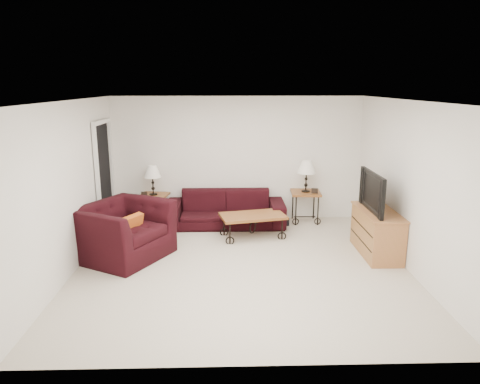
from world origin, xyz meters
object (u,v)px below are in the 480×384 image
Objects in this scene: lamp_left at (153,180)px; tv_stand at (377,232)px; armchair at (123,231)px; backpack at (282,218)px; coffee_table at (253,226)px; side_table_left at (154,209)px; lamp_right at (306,176)px; side_table_right at (305,207)px; television at (379,192)px; sofa at (226,209)px.

lamp_left is 4.32m from tv_stand.
armchair is 2.94× the size of backpack.
tv_stand reaches higher than coffee_table.
lamp_right is at bearing 0.00° from side_table_left.
lamp_left is 2.23m from coffee_table.
armchair is at bearing -96.26° from side_table_left.
armchair reaches higher than side_table_right.
television is at bearing -23.66° from coffee_table.
sofa is 2.10× the size of television.
television reaches higher than sofa.
television is (-0.02, 0.00, 0.68)m from tv_stand.
lamp_left is 0.44× the size of armchair.
side_table_left is 4.29m from tv_stand.
side_table_left is 3.11m from lamp_right.
armchair reaches higher than coffee_table.
sofa is at bearing 147.37° from tv_stand.
sofa is 1.54m from lamp_left.
coffee_table is (1.93, -0.91, -0.67)m from lamp_left.
tv_stand is at bearing -63.78° from lamp_right.
television is at bearing -60.12° from armchair.
armchair is (-1.63, -1.61, 0.10)m from sofa.
backpack is (-1.39, 1.30, -0.14)m from tv_stand.
lamp_left is (-1.43, 0.18, 0.55)m from sofa.
armchair is at bearing -135.40° from sofa.
television reaches higher than tv_stand.
backpack is (-1.37, 1.30, -0.82)m from television.
television is 2.06m from backpack.
side_table_right is (1.61, 0.18, -0.02)m from sofa.
side_table_right reaches higher than side_table_left.
lamp_left is (-3.04, 0.00, 0.57)m from side_table_right.
armchair is 1.10× the size of tv_stand.
sofa is 1.71× the size of armchair.
armchair is at bearing -145.16° from backpack.
side_table_right is 0.51× the size of tv_stand.
lamp_left is at bearing 178.45° from backpack.
tv_stand is (0.87, -1.77, 0.05)m from side_table_right.
backpack is at bearing -10.54° from lamp_left.
tv_stand is at bearing -63.78° from side_table_right.
television is at bearing -64.30° from side_table_right.
lamp_right is 1.61m from coffee_table.
lamp_right reaches higher than side_table_left.
side_table_right is at bearing 116.22° from tv_stand.
sofa is 1.13m from backpack.
tv_stand is at bearing -32.63° from sofa.
lamp_right is 0.55× the size of coffee_table.
sofa is 0.89m from coffee_table.
armchair is (-2.12, -0.88, 0.22)m from coffee_table.
side_table_left is 0.59m from lamp_left.
side_table_left is at bearing 0.00° from lamp_left.
side_table_right is 0.70m from backpack.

